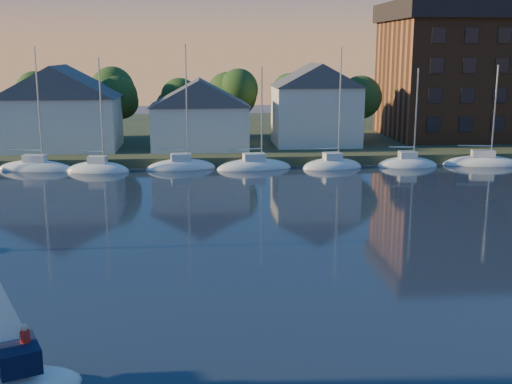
{
  "coord_description": "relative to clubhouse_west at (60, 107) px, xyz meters",
  "views": [
    {
      "loc": [
        -6.01,
        -17.94,
        12.22
      ],
      "look_at": [
        -2.5,
        22.0,
        3.37
      ],
      "focal_mm": 45.0,
      "sensor_mm": 36.0,
      "label": 1
    }
  ],
  "objects": [
    {
      "name": "shoreline_land",
      "position": [
        22.0,
        17.0,
        -5.93
      ],
      "size": [
        160.0,
        50.0,
        2.0
      ],
      "primitive_type": "cube",
      "color": "#313A22",
      "rests_on": "ground"
    },
    {
      "name": "wooden_dock",
      "position": [
        22.0,
        -6.0,
        -5.93
      ],
      "size": [
        120.0,
        3.0,
        1.0
      ],
      "primitive_type": "cube",
      "color": "brown",
      "rests_on": "ground"
    },
    {
      "name": "clubhouse_west",
      "position": [
        0.0,
        0.0,
        0.0
      ],
      "size": [
        13.65,
        9.45,
        9.64
      ],
      "color": "beige",
      "rests_on": "shoreline_land"
    },
    {
      "name": "clubhouse_centre",
      "position": [
        16.0,
        -1.0,
        -0.8
      ],
      "size": [
        11.55,
        8.4,
        8.08
      ],
      "color": "beige",
      "rests_on": "shoreline_land"
    },
    {
      "name": "clubhouse_east",
      "position": [
        30.0,
        1.0,
        0.07
      ],
      "size": [
        10.5,
        8.4,
        9.8
      ],
      "color": "beige",
      "rests_on": "shoreline_land"
    },
    {
      "name": "condo_block",
      "position": [
        56.0,
        6.95,
        3.86
      ],
      "size": [
        31.0,
        17.0,
        17.4
      ],
      "color": "brown",
      "rests_on": "shoreline_land"
    },
    {
      "name": "tree_line",
      "position": [
        24.0,
        5.0,
        1.24
      ],
      "size": [
        93.4,
        5.4,
        8.9
      ],
      "color": "#3C271B",
      "rests_on": "shoreline_land"
    },
    {
      "name": "moored_fleet",
      "position": [
        22.0,
        -9.0,
        -5.83
      ],
      "size": [
        87.5,
        2.4,
        12.05
      ],
      "color": "silver",
      "rests_on": "ground"
    }
  ]
}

